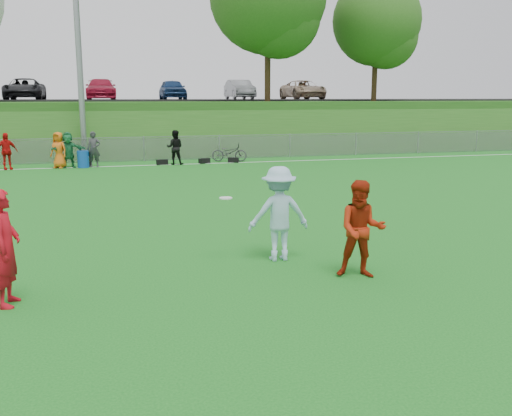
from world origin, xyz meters
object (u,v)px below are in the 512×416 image
object	(u,v)px
player_red_left	(5,248)
player_blue	(279,214)
frisbee	(226,198)
bicycle	(229,152)
recycling_bin	(83,159)
player_red_center	(362,229)

from	to	relation	value
player_red_left	player_blue	distance (m)	5.17
frisbee	bicycle	distance (m)	18.29
frisbee	recycling_bin	size ratio (longest dim) A/B	0.33
player_blue	player_red_center	bearing A→B (deg)	129.57
player_red_center	player_blue	bearing A→B (deg)	148.27
player_red_center	frisbee	size ratio (longest dim) A/B	6.87
player_red_left	bicycle	bearing A→B (deg)	-15.94
player_red_center	frisbee	xyz separation A→B (m)	(-2.21, 1.65, 0.40)
player_blue	player_red_left	bearing A→B (deg)	17.52
player_red_left	player_blue	world-z (taller)	player_blue
player_red_center	player_blue	world-z (taller)	player_blue
recycling_bin	frisbee	bearing A→B (deg)	-79.16
frisbee	player_red_left	bearing A→B (deg)	-158.87
frisbee	recycling_bin	distance (m)	17.42
player_red_left	frisbee	world-z (taller)	player_red_left
player_red_left	player_blue	xyz separation A→B (m)	(4.99, 1.36, 0.02)
player_blue	frisbee	size ratio (longest dim) A/B	7.31
frisbee	bicycle	world-z (taller)	frisbee
player_red_left	bicycle	size ratio (longest dim) A/B	1.06
frisbee	recycling_bin	bearing A→B (deg)	100.84
player_blue	recycling_bin	distance (m)	17.79
player_red_center	player_blue	size ratio (longest dim) A/B	0.94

